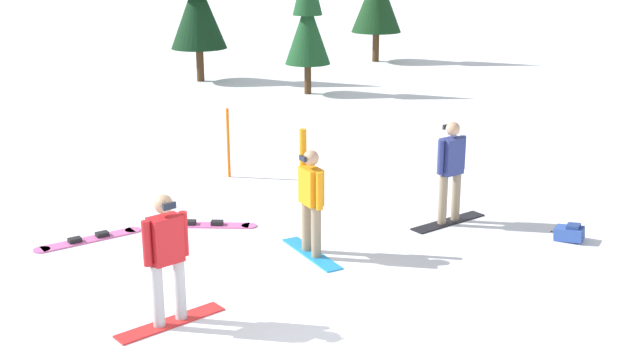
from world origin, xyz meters
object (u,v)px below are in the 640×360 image
object	(u,v)px
loose_snowboard_far_spare	(204,225)
snowboarder_background	(451,170)
backpack_blue	(569,233)
loose_snowboard_near_right	(89,239)
pine_tree_tall	(308,19)
snowboarder_midground	(311,199)
snowboarder_foreground	(167,257)
trail_marker_pole	(228,143)

from	to	relation	value
loose_snowboard_far_spare	snowboarder_background	bearing A→B (deg)	-1.18
backpack_blue	loose_snowboard_far_spare	bearing A→B (deg)	170.34
snowboarder_background	loose_snowboard_near_right	size ratio (longest dim) A/B	1.08
loose_snowboard_near_right	pine_tree_tall	world-z (taller)	pine_tree_tall
snowboarder_midground	snowboarder_foreground	bearing A→B (deg)	-130.86
snowboarder_foreground	snowboarder_background	xyz separation A→B (m)	(4.35, 3.52, 0.03)
loose_snowboard_near_right	snowboarder_foreground	bearing A→B (deg)	-60.77
snowboarder_midground	loose_snowboard_near_right	bearing A→B (deg)	167.32
snowboarder_foreground	snowboarder_background	world-z (taller)	snowboarder_background
backpack_blue	trail_marker_pole	distance (m)	6.97
backpack_blue	trail_marker_pole	world-z (taller)	trail_marker_pole
snowboarder_foreground	trail_marker_pole	distance (m)	6.52
snowboarder_background	loose_snowboard_near_right	bearing A→B (deg)	-175.32
snowboarder_midground	loose_snowboard_near_right	xyz separation A→B (m)	(-3.60, 0.81, -0.90)
loose_snowboard_near_right	backpack_blue	size ratio (longest dim) A/B	3.00
loose_snowboard_near_right	loose_snowboard_far_spare	bearing A→B (deg)	17.75
snowboarder_midground	loose_snowboard_near_right	world-z (taller)	snowboarder_midground
snowboarder_background	backpack_blue	distance (m)	2.18
snowboarder_foreground	loose_snowboard_far_spare	size ratio (longest dim) A/B	0.94
snowboarder_background	trail_marker_pole	xyz separation A→B (m)	(-3.93, 2.99, -0.23)
loose_snowboard_near_right	trail_marker_pole	xyz separation A→B (m)	(2.11, 3.48, 0.70)
snowboarder_midground	backpack_blue	size ratio (longest dim) A/B	3.52
pine_tree_tall	loose_snowboard_near_right	bearing A→B (deg)	-108.29
backpack_blue	snowboarder_midground	bearing A→B (deg)	-175.04
snowboarder_background	loose_snowboard_far_spare	world-z (taller)	snowboarder_background
snowboarder_foreground	snowboarder_midground	distance (m)	2.92
snowboarder_midground	backpack_blue	xyz separation A→B (m)	(4.23, 0.37, -0.79)
snowboarder_background	loose_snowboard_far_spare	size ratio (longest dim) A/B	0.97
backpack_blue	pine_tree_tall	world-z (taller)	pine_tree_tall
trail_marker_pole	pine_tree_tall	distance (m)	9.35
snowboarder_background	trail_marker_pole	distance (m)	4.94
trail_marker_pole	loose_snowboard_near_right	bearing A→B (deg)	-121.23
snowboarder_midground	loose_snowboard_far_spare	bearing A→B (deg)	142.07
loose_snowboard_near_right	trail_marker_pole	distance (m)	4.13
snowboarder_foreground	trail_marker_pole	world-z (taller)	snowboarder_foreground
snowboarder_foreground	loose_snowboard_near_right	distance (m)	3.58
snowboarder_foreground	loose_snowboard_far_spare	world-z (taller)	snowboarder_foreground
snowboarder_midground	loose_snowboard_near_right	size ratio (longest dim) A/B	1.17
snowboarder_midground	backpack_blue	distance (m)	4.32
snowboarder_midground	trail_marker_pole	distance (m)	4.55
backpack_blue	snowboarder_foreground	bearing A→B (deg)	-157.25
snowboarder_background	trail_marker_pole	world-z (taller)	snowboarder_background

